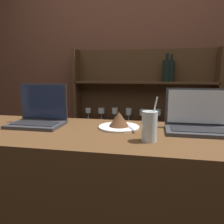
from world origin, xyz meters
name	(u,v)px	position (x,y,z in m)	size (l,w,h in m)	color
back_wall	(132,76)	(0.00, 1.52, 1.35)	(7.00, 0.06, 2.70)	brown
back_shelf	(143,126)	(0.14, 1.44, 0.85)	(1.40, 0.18, 1.61)	#472D19
laptop_near	(39,115)	(-0.42, 0.37, 1.14)	(0.30, 0.20, 0.24)	#333338
laptop_far	(199,122)	(0.47, 0.40, 1.14)	(0.34, 0.20, 0.22)	#333338
cake_plate	(119,122)	(0.05, 0.39, 1.12)	(0.22, 0.22, 0.09)	silver
water_glass	(149,126)	(0.22, 0.19, 1.15)	(0.07, 0.07, 0.20)	silver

